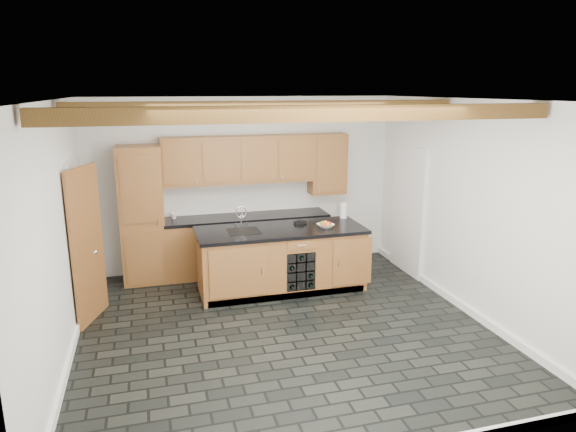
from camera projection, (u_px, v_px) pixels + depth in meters
name	position (u px, v px, depth m)	size (l,w,h in m)	color
ground	(284.00, 328.00, 6.43)	(5.00, 5.00, 0.00)	black
room_shell	(267.00, 201.00, 6.54)	(5.01, 5.00, 5.00)	white
back_cabinetry	(225.00, 214.00, 8.19)	(3.65, 0.62, 2.20)	#9C6532
island	(281.00, 259.00, 7.60)	(2.48, 0.96, 0.93)	#9C6532
faucet	(243.00, 228.00, 7.38)	(0.45, 0.40, 0.34)	black
kitchen_scale	(300.00, 222.00, 7.77)	(0.19, 0.12, 0.05)	black
fruit_bowl	(326.00, 226.00, 7.54)	(0.24, 0.24, 0.06)	silver
fruit_cluster	(326.00, 224.00, 7.53)	(0.16, 0.17, 0.07)	red
paper_towel	(344.00, 210.00, 8.09)	(0.11, 0.11, 0.24)	white
mug	(174.00, 216.00, 8.06)	(0.10, 0.10, 0.09)	white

